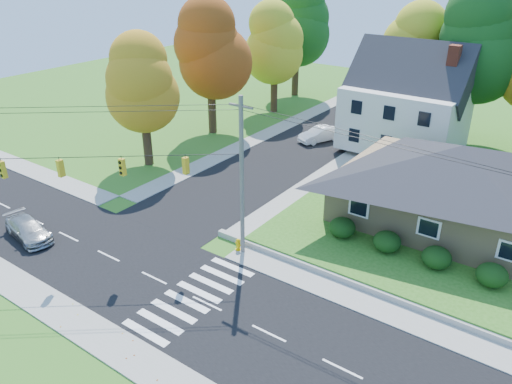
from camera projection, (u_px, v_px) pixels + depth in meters
ground at (207, 304)px, 26.66m from camera, size 120.00×120.00×0.00m
road_main at (207, 304)px, 26.66m from camera, size 90.00×8.00×0.02m
road_cross at (315, 140)px, 49.93m from camera, size 8.00×44.00×0.02m
sidewalk_north at (261, 261)px, 30.31m from camera, size 90.00×2.00×0.08m
sidewalk_south at (136, 359)px, 22.97m from camera, size 90.00×2.00×0.08m
ranch_house at (456, 183)px, 32.81m from camera, size 14.60×10.60×5.40m
colonial_house at (406, 104)px, 45.21m from camera, size 10.40×8.40×9.60m
hedge_row at (411, 249)px, 29.44m from camera, size 10.70×1.70×1.27m
traffic_infrastructure at (218, 208)px, 25.50m from camera, size 38.10×10.66×10.00m
tree_lot_0 at (413, 50)px, 49.07m from camera, size 6.72×6.72×12.51m
tree_lot_1 at (477, 44)px, 44.63m from camera, size 7.84×7.84×14.60m
tree_west_0 at (141, 84)px, 41.27m from camera, size 6.16×6.16×11.47m
tree_west_1 at (210, 49)px, 48.56m from camera, size 7.28×7.28×13.56m
tree_west_2 at (275, 44)px, 55.66m from camera, size 6.72×6.72×12.51m
tree_west_3 at (297, 23)px, 62.02m from camera, size 7.84×7.84×14.60m
silver_sedan at (28, 229)px, 32.51m from camera, size 4.64×2.50×1.28m
white_car at (320, 134)px, 49.30m from camera, size 3.22×4.65×1.45m
fire_hydrant at (238, 245)px, 31.25m from camera, size 0.49×0.38×0.86m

